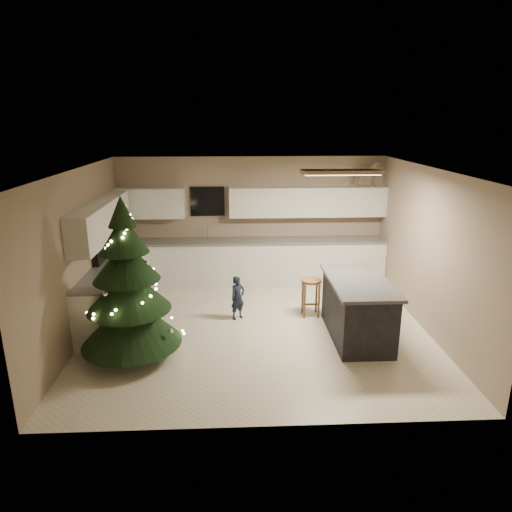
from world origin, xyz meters
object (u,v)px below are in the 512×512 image
at_px(toddler, 238,298).
at_px(christmas_tree, 128,294).
at_px(bar_stool, 311,288).
at_px(island, 357,308).
at_px(rocking_horse, 365,174).

bearing_deg(toddler, christmas_tree, -177.08).
relative_size(bar_stool, toddler, 0.87).
bearing_deg(island, christmas_tree, -172.31).
bearing_deg(island, rocking_horse, 74.43).
bearing_deg(rocking_horse, toddler, 139.93).
distance_m(island, rocking_horse, 3.30).
relative_size(island, toddler, 2.22).
bearing_deg(island, bar_stool, 125.09).
bearing_deg(christmas_tree, toddler, 38.59).
distance_m(bar_stool, christmas_tree, 3.14).
xyz_separation_m(island, rocking_horse, (0.74, 2.67, 1.78)).
height_order(christmas_tree, toddler, christmas_tree).
bearing_deg(toddler, bar_stool, -32.22).
xyz_separation_m(bar_stool, christmas_tree, (-2.81, -1.30, 0.47)).
distance_m(island, christmas_tree, 3.47).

